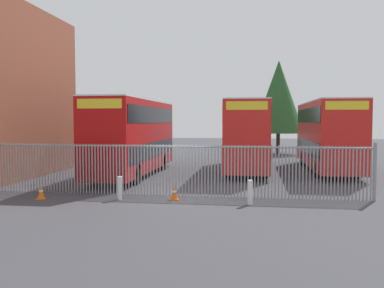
{
  "coord_description": "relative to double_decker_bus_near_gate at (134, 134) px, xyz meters",
  "views": [
    {
      "loc": [
        3.1,
        -17.06,
        3.22
      ],
      "look_at": [
        0.0,
        4.0,
        2.0
      ],
      "focal_mm": 38.06,
      "sensor_mm": 36.0,
      "label": 1
    }
  ],
  "objects": [
    {
      "name": "ground_plane",
      "position": [
        3.77,
        1.96,
        -2.42
      ],
      "size": [
        100.0,
        100.0,
        0.0
      ],
      "primitive_type": "plane",
      "color": "#3D3D42"
    },
    {
      "name": "palisade_fence",
      "position": [
        3.52,
        -6.04,
        -1.24
      ],
      "size": [
        16.61,
        0.14,
        2.35
      ],
      "color": "gray",
      "rests_on": "ground"
    },
    {
      "name": "double_decker_bus_near_gate",
      "position": [
        0.0,
        0.0,
        0.0
      ],
      "size": [
        2.54,
        10.81,
        4.42
      ],
      "color": "#B70C0C",
      "rests_on": "ground"
    },
    {
      "name": "double_decker_bus_behind_fence_left",
      "position": [
        6.6,
        3.44,
        0.0
      ],
      "size": [
        2.54,
        10.81,
        4.42
      ],
      "color": "red",
      "rests_on": "ground"
    },
    {
      "name": "double_decker_bus_behind_fence_right",
      "position": [
        11.63,
        3.88,
        0.0
      ],
      "size": [
        2.54,
        10.81,
        4.42
      ],
      "color": "red",
      "rests_on": "ground"
    },
    {
      "name": "bollard_near_left",
      "position": [
        1.55,
        -7.23,
        -1.95
      ],
      "size": [
        0.2,
        0.2,
        0.95
      ],
      "primitive_type": "cylinder",
      "color": "silver",
      "rests_on": "ground"
    },
    {
      "name": "bollard_center_front",
      "position": [
        6.82,
        -7.5,
        -1.95
      ],
      "size": [
        0.2,
        0.2,
        0.95
      ],
      "primitive_type": "cylinder",
      "color": "silver",
      "rests_on": "ground"
    },
    {
      "name": "traffic_cone_by_gate",
      "position": [
        -1.67,
        -7.66,
        -2.13
      ],
      "size": [
        0.34,
        0.34,
        0.59
      ],
      "color": "orange",
      "rests_on": "ground"
    },
    {
      "name": "traffic_cone_mid_forecourt",
      "position": [
        3.77,
        -6.99,
        -2.13
      ],
      "size": [
        0.34,
        0.34,
        0.59
      ],
      "color": "orange",
      "rests_on": "ground"
    },
    {
      "name": "tree_tall_back",
      "position": [
        9.39,
        16.89,
        3.09
      ],
      "size": [
        4.86,
        4.86,
        8.99
      ],
      "color": "#4C3823",
      "rests_on": "ground"
    }
  ]
}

